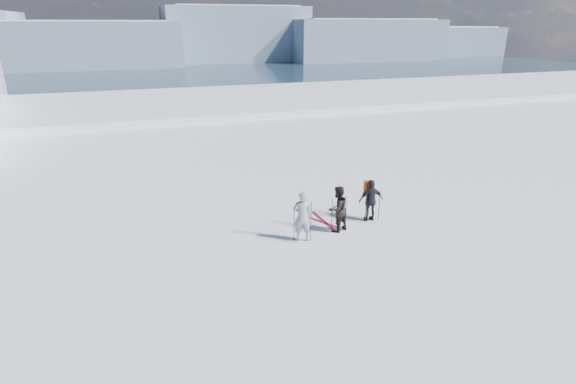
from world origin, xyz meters
name	(u,v)px	position (x,y,z in m)	size (l,w,h in m)	color
lake_basin	(215,174)	(0.00, 30.00, -6.50)	(820.00, 820.00, 71.62)	white
far_mountain_range	(165,39)	(29.60, 454.78, -7.19)	(770.00, 110.00, 53.00)	slate
skier_grey	(302,216)	(-1.74, 2.74, 0.85)	(0.62, 0.41, 1.71)	#9DA2AB
skier_dark	(338,209)	(-0.36, 3.03, 0.81)	(0.78, 0.61, 1.61)	black
skier_pack	(371,200)	(1.13, 3.44, 0.77)	(0.90, 0.38, 1.54)	black
backpack	(370,171)	(1.15, 3.69, 1.78)	(0.33, 0.18, 0.47)	#BD3811
ski_poles	(339,214)	(-0.33, 2.98, 0.63)	(3.49, 0.76, 1.36)	black
skis_loose	(321,221)	(-0.55, 3.92, 0.01)	(0.91, 1.70, 0.03)	black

